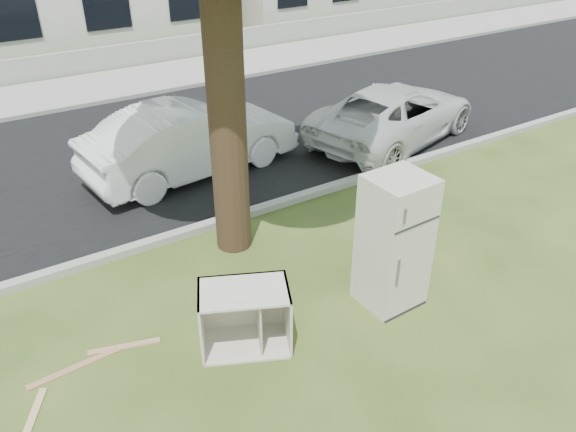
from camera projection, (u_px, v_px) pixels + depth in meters
ground at (320, 296)px, 7.80m from camera, size 120.00×120.00×0.00m
road at (160, 148)px, 12.15m from camera, size 120.00×7.00×0.01m
kerb_near at (237, 219)px, 9.58m from camera, size 120.00×0.18×0.12m
kerb_far at (110, 102)px, 14.73m from camera, size 120.00×0.18×0.12m
sidewalk at (94, 88)px, 15.79m from camera, size 120.00×2.80×0.01m
low_wall at (77, 62)px, 16.77m from camera, size 120.00×0.15×0.70m
fridge at (394, 242)px, 7.27m from camera, size 0.79×0.73×1.86m
cabinet at (245, 318)px, 6.77m from camera, size 1.26×1.06×0.84m
plank_a at (75, 368)px, 6.62m from camera, size 1.10×0.16×0.02m
plank_b at (124, 346)px, 6.92m from camera, size 0.86×0.33×0.02m
plank_c at (33, 415)px, 6.02m from camera, size 0.42×0.70×0.02m
car_center at (191, 139)px, 10.82m from camera, size 4.37×1.96×1.39m
car_right at (394, 113)px, 12.27m from camera, size 4.80×3.14×1.23m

